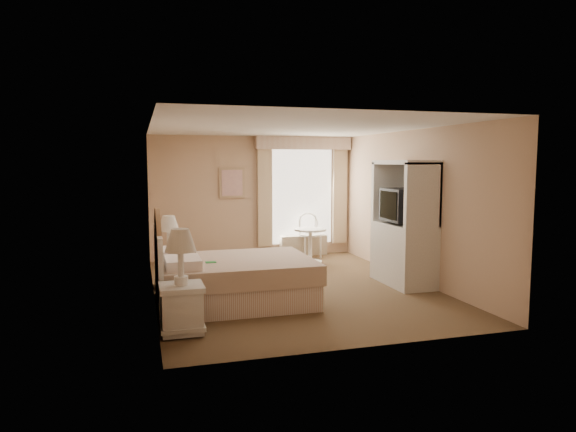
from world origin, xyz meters
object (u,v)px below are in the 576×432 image
object	(u,v)px
round_table	(310,240)
armoire	(404,233)
cafe_chair	(309,231)
nightstand_far	(170,260)
nightstand_near	(182,295)
bed	(228,279)

from	to	relation	value
round_table	armoire	world-z (taller)	armoire
round_table	armoire	size ratio (longest dim) A/B	0.33
cafe_chair	armoire	size ratio (longest dim) A/B	0.46
cafe_chair	armoire	xyz separation A→B (m)	(0.70, -2.71, 0.30)
armoire	cafe_chair	bearing A→B (deg)	104.39
nightstand_far	armoire	world-z (taller)	armoire
nightstand_far	cafe_chair	bearing A→B (deg)	32.13
nightstand_far	cafe_chair	world-z (taller)	nightstand_far
cafe_chair	armoire	world-z (taller)	armoire
nightstand_near	armoire	bearing A→B (deg)	22.04
round_table	cafe_chair	world-z (taller)	cafe_chair
nightstand_near	nightstand_far	size ratio (longest dim) A/B	1.07
cafe_chair	nightstand_near	bearing A→B (deg)	-125.56
bed	cafe_chair	distance (m)	3.80
bed	round_table	size ratio (longest dim) A/B	3.19
nightstand_near	round_table	distance (m)	4.55
bed	cafe_chair	xyz separation A→B (m)	(2.24, 3.07, 0.18)
nightstand_near	armoire	distance (m)	3.96
nightstand_near	cafe_chair	size ratio (longest dim) A/B	1.31
round_table	nightstand_far	bearing A→B (deg)	-155.41
bed	nightstand_near	bearing A→B (deg)	-122.72
nightstand_near	cafe_chair	distance (m)	5.13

